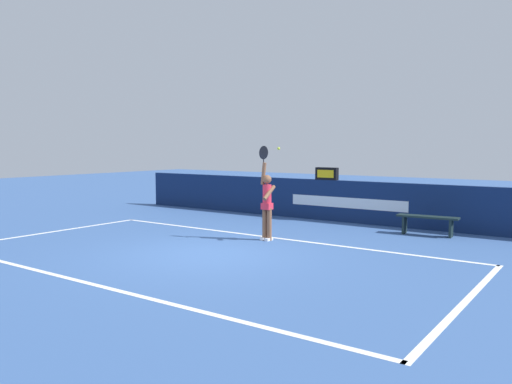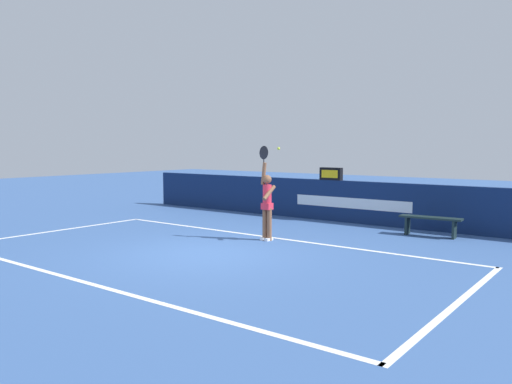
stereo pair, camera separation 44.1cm
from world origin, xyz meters
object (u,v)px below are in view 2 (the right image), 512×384
courtside_bench_near (430,221)px  tennis_player (267,201)px  speed_display (331,174)px  tennis_ball (279,149)px

courtside_bench_near → tennis_player: bearing=-135.5°
speed_display → tennis_ball: bearing=-80.0°
tennis_player → courtside_bench_near: 4.38m
tennis_ball → tennis_player: bearing=-166.3°
tennis_ball → courtside_bench_near: bearing=46.8°
tennis_player → courtside_bench_near: (3.10, 3.05, -0.59)m
tennis_player → tennis_ball: bearing=13.7°
tennis_ball → courtside_bench_near: 4.51m
speed_display → courtside_bench_near: speed_display is taller
tennis_player → courtside_bench_near: tennis_player is taller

